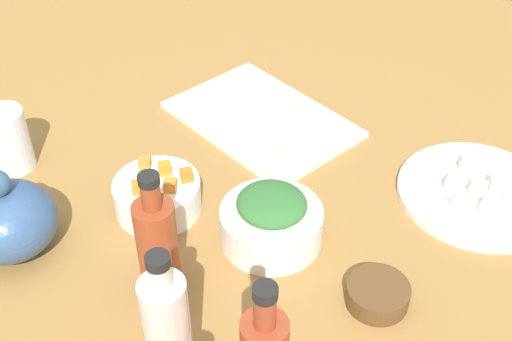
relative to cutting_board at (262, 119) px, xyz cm
name	(u,v)px	position (x,y,z in cm)	size (l,w,h in cm)	color
tabletop	(256,201)	(-14.63, 13.80, -2.00)	(190.00, 190.00, 3.00)	olive
cutting_board	(262,119)	(0.00, 0.00, 0.00)	(32.50, 22.07, 1.00)	white
plate_tofu	(477,193)	(-37.90, -12.82, 0.10)	(25.36, 25.36, 1.20)	white
bowl_greens	(271,225)	(-23.67, 18.57, 2.35)	(15.04, 15.04, 5.71)	white
bowl_carrots	(158,196)	(-7.39, 27.55, 2.20)	(13.37, 13.37, 5.40)	white
bowl_small_side	(378,294)	(-41.76, 15.52, 1.05)	(8.56, 8.56, 3.10)	brown
teapot	(8,220)	(-0.72, 48.15, 5.14)	(15.47, 13.74, 14.36)	#32527E
bottle_2	(158,245)	(-20.88, 36.01, 7.72)	(5.46, 5.46, 20.13)	#923B1F
drinking_glass_0	(8,140)	(17.36, 40.04, 4.92)	(7.07, 7.07, 10.84)	white
carrot_cube_0	(145,163)	(-3.25, 26.76, 5.80)	(1.80, 1.80, 1.80)	orange
carrot_cube_1	(170,185)	(-10.16, 26.79, 5.80)	(1.80, 1.80, 1.80)	orange
carrot_cube_2	(138,187)	(-7.42, 30.68, 5.80)	(1.80, 1.80, 1.80)	orange
carrot_cube_3	(149,197)	(-10.35, 30.69, 5.80)	(1.80, 1.80, 1.80)	orange
carrot_cube_4	(187,175)	(-9.83, 23.54, 5.80)	(1.80, 1.80, 1.80)	orange
carrot_cube_5	(165,168)	(-6.31, 25.13, 5.80)	(1.80, 1.80, 1.80)	orange
chopped_greens_mound	(272,204)	(-23.67, 18.57, 6.66)	(10.35, 10.05, 2.91)	#316830
tofu_cube_0	(468,164)	(-33.55, -15.86, 1.80)	(2.20, 2.20, 2.20)	white
tofu_cube_1	(497,183)	(-39.32, -15.44, 1.80)	(2.20, 2.20, 2.20)	white
tofu_cube_2	(490,206)	(-41.74, -9.84, 1.80)	(2.20, 2.20, 2.20)	white
tofu_cube_3	(478,189)	(-38.21, -12.02, 1.80)	(2.20, 2.20, 2.20)	white
tofu_cube_4	(454,183)	(-34.92, -10.23, 1.80)	(2.20, 2.20, 2.20)	silver
tofu_cube_5	(511,202)	(-43.24, -13.23, 1.80)	(2.20, 2.20, 2.20)	white
tofu_cube_6	(461,203)	(-38.48, -7.24, 1.80)	(2.20, 2.20, 2.20)	white
dumpling_0	(286,110)	(-2.41, -3.83, 1.72)	(4.05, 3.80, 2.43)	beige
dumpling_1	(231,115)	(2.51, 5.20, 1.90)	(5.09, 4.44, 2.81)	beige
dumpling_2	(241,93)	(6.73, -0.70, 2.02)	(5.28, 4.83, 3.03)	beige
dumpling_3	(289,146)	(-10.90, 3.26, 1.84)	(4.68, 3.98, 2.68)	beige
dumpling_4	(308,125)	(-8.72, -3.35, 1.91)	(4.62, 4.26, 2.82)	beige
dumpling_5	(259,131)	(-4.57, 4.50, 2.03)	(5.68, 4.88, 3.06)	beige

